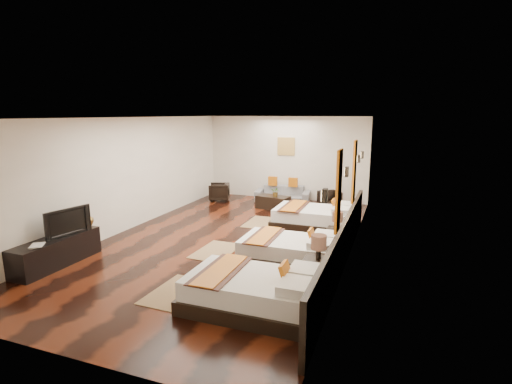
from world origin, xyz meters
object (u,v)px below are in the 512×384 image
at_px(tv_console, 57,251).
at_px(table_plant, 276,192).
at_px(sofa, 283,194).
at_px(bed_far, 316,218).
at_px(figurine, 85,219).
at_px(armchair_left, 219,192).
at_px(armchair_right, 330,200).
at_px(bed_mid, 290,250).
at_px(nightstand_a, 318,271).
at_px(coffee_table, 273,202).
at_px(nightstand_b, 337,237).
at_px(book, 30,246).
at_px(bed_near, 256,292).
at_px(tv, 65,221).

xyz_separation_m(tv_console, table_plant, (2.65, 5.70, 0.27)).
distance_m(sofa, table_plant, 1.16).
distance_m(bed_far, figurine, 5.43).
bearing_deg(armchair_left, armchair_right, 74.63).
bearing_deg(sofa, bed_mid, -78.87).
xyz_separation_m(armchair_left, table_plant, (2.14, -0.49, 0.25)).
bearing_deg(figurine, armchair_left, 84.68).
height_order(nightstand_a, figurine, nightstand_a).
bearing_deg(coffee_table, sofa, 90.00).
xyz_separation_m(bed_mid, nightstand_b, (0.75, 1.05, 0.04)).
relative_size(nightstand_b, armchair_left, 1.28).
height_order(bed_mid, bed_far, bed_far).
height_order(nightstand_b, book, nightstand_b).
bearing_deg(coffee_table, bed_far, -43.69).
relative_size(bed_near, figurine, 5.90).
relative_size(book, coffee_table, 0.30).
bearing_deg(armchair_left, figurine, -24.48).
bearing_deg(nightstand_a, figurine, 178.92).
bearing_deg(book, nightstand_a, 13.92).
bearing_deg(figurine, book, -90.00).
bearing_deg(tv_console, armchair_left, 85.35).
height_order(bed_mid, sofa, bed_mid).
bearing_deg(coffee_table, figurine, -116.99).
relative_size(bed_mid, tv_console, 1.07).
height_order(tv, armchair_right, tv).
height_order(sofa, armchair_right, armchair_right).
bearing_deg(sofa, tv, -117.45).
distance_m(nightstand_a, tv, 4.94).
distance_m(bed_mid, tv_console, 4.52).
xyz_separation_m(tv, armchair_right, (4.12, 6.21, -0.55)).
relative_size(bed_near, book, 7.00).
bearing_deg(bed_mid, bed_near, -89.94).
bearing_deg(nightstand_b, table_plant, 127.83).
relative_size(nightstand_a, sofa, 0.53).
bearing_deg(nightstand_b, armchair_left, 142.12).
relative_size(bed_near, tv, 2.20).
height_order(nightstand_b, sofa, nightstand_b).
bearing_deg(table_plant, nightstand_a, -65.38).
relative_size(bed_far, coffee_table, 2.09).
bearing_deg(nightstand_b, tv, -152.85).
xyz_separation_m(bed_near, armchair_left, (-3.69, 6.47, 0.03)).
bearing_deg(armchair_right, nightstand_b, -116.78).
height_order(bed_far, armchair_right, bed_far).
xyz_separation_m(nightstand_b, tv, (-4.89, -2.51, 0.53)).
xyz_separation_m(bed_mid, armchair_right, (-0.02, 4.75, 0.02)).
bearing_deg(bed_far, tv, -136.33).
height_order(bed_far, tv_console, bed_far).
bearing_deg(table_plant, bed_near, -75.45).
relative_size(nightstand_a, table_plant, 3.29).
relative_size(armchair_right, table_plant, 2.08).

